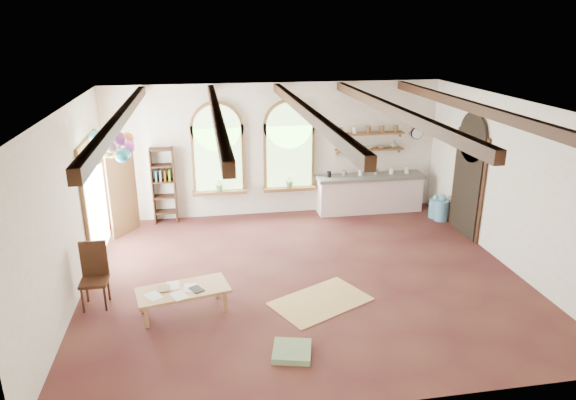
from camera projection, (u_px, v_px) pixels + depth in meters
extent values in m
plane|color=#562D23|center=(304.00, 277.00, 9.64)|extent=(8.00, 8.00, 0.00)
cube|color=brown|center=(218.00, 159.00, 12.14)|extent=(1.24, 0.08, 1.64)
cylinder|color=brown|center=(217.00, 128.00, 11.89)|extent=(1.24, 0.08, 1.24)
cube|color=#83AE68|center=(218.00, 160.00, 12.10)|extent=(1.10, 0.04, 1.50)
cube|color=brown|center=(220.00, 192.00, 12.31)|extent=(1.30, 0.28, 0.08)
cube|color=brown|center=(289.00, 156.00, 12.41)|extent=(1.24, 0.08, 1.64)
cylinder|color=brown|center=(289.00, 125.00, 12.16)|extent=(1.24, 0.08, 1.24)
cube|color=#83AE68|center=(289.00, 157.00, 12.37)|extent=(1.10, 0.04, 1.50)
cube|color=brown|center=(290.00, 188.00, 12.58)|extent=(1.30, 0.28, 0.08)
cube|color=brown|center=(95.00, 199.00, 10.31)|extent=(0.10, 1.90, 2.50)
cube|color=black|center=(467.00, 186.00, 11.30)|extent=(0.10, 1.30, 2.40)
cube|color=silver|center=(369.00, 195.00, 12.84)|extent=(2.60, 0.55, 0.86)
cube|color=slate|center=(370.00, 177.00, 12.68)|extent=(2.68, 0.62, 0.08)
cube|color=brown|center=(369.00, 149.00, 12.64)|extent=(1.70, 0.24, 0.04)
cube|color=brown|center=(370.00, 133.00, 12.50)|extent=(1.70, 0.24, 0.04)
cylinder|color=black|center=(417.00, 133.00, 12.78)|extent=(0.32, 0.04, 0.32)
cube|color=#3A1E12|center=(153.00, 186.00, 11.96)|extent=(0.03, 0.32, 1.80)
cube|color=#3A1E12|center=(175.00, 185.00, 12.04)|extent=(0.03, 0.32, 1.80)
cube|color=tan|center=(183.00, 290.00, 8.35)|extent=(1.58, 0.98, 0.05)
cube|color=tan|center=(146.00, 317.00, 7.98)|extent=(0.07, 0.07, 0.37)
cube|color=tan|center=(225.00, 301.00, 8.43)|extent=(0.07, 0.07, 0.37)
cube|color=tan|center=(142.00, 302.00, 8.40)|extent=(0.07, 0.07, 0.37)
cube|color=tan|center=(217.00, 288.00, 8.85)|extent=(0.07, 0.07, 0.37)
cube|color=#3A1E12|center=(94.00, 282.00, 8.49)|extent=(0.44, 0.44, 0.05)
cube|color=#3A1E12|center=(94.00, 259.00, 8.57)|extent=(0.44, 0.04, 0.65)
cube|color=tan|center=(321.00, 301.00, 8.77)|extent=(1.88, 1.61, 0.02)
cube|color=#6E8F62|center=(292.00, 351.00, 7.38)|extent=(0.66, 0.66, 0.09)
cylinder|color=#5997BF|center=(435.00, 208.00, 12.48)|extent=(0.30, 0.30, 0.45)
sphere|color=#5997BF|center=(436.00, 198.00, 12.39)|extent=(0.16, 0.16, 0.16)
cylinder|color=#5997BF|center=(441.00, 210.00, 12.30)|extent=(0.33, 0.33, 0.50)
sphere|color=#5997BF|center=(443.00, 198.00, 12.20)|extent=(0.18, 0.18, 0.18)
cylinder|color=silver|center=(110.00, 123.00, 9.40)|extent=(0.01, 0.01, 0.85)
sphere|color=#2BABBB|center=(124.00, 155.00, 9.61)|extent=(0.25, 0.25, 0.25)
sphere|color=#FF54F7|center=(128.00, 147.00, 9.69)|extent=(0.25, 0.25, 0.25)
sphere|color=orange|center=(127.00, 139.00, 9.81)|extent=(0.25, 0.25, 0.25)
sphere|color=white|center=(116.00, 134.00, 9.66)|extent=(0.25, 0.25, 0.25)
sphere|color=orange|center=(112.00, 152.00, 9.83)|extent=(0.25, 0.25, 0.25)
sphere|color=#48A952|center=(102.00, 146.00, 9.77)|extent=(0.25, 0.25, 0.25)
sphere|color=pink|center=(103.00, 142.00, 9.55)|extent=(0.25, 0.25, 0.25)
sphere|color=#32D8D7|center=(96.00, 137.00, 9.40)|extent=(0.25, 0.25, 0.25)
sphere|color=#FFB138|center=(96.00, 158.00, 9.36)|extent=(0.25, 0.25, 0.25)
sphere|color=#DFE350|center=(107.00, 151.00, 9.39)|extent=(0.25, 0.25, 0.25)
sphere|color=#D29BBE|center=(110.00, 146.00, 9.26)|extent=(0.25, 0.25, 0.25)
sphere|color=#8B4199|center=(119.00, 139.00, 9.21)|extent=(0.25, 0.25, 0.25)
sphere|color=#2BABBB|center=(122.00, 156.00, 9.52)|extent=(0.25, 0.25, 0.25)
imported|color=olive|center=(159.00, 289.00, 8.31)|extent=(0.19, 0.26, 0.02)
cube|color=black|center=(197.00, 289.00, 8.32)|extent=(0.27, 0.30, 0.01)
imported|color=#598C4C|center=(220.00, 185.00, 12.22)|extent=(0.27, 0.23, 0.30)
imported|color=#598C4C|center=(290.00, 181.00, 12.49)|extent=(0.27, 0.23, 0.30)
imported|color=white|center=(340.00, 148.00, 12.49)|extent=(0.12, 0.10, 0.10)
imported|color=beige|center=(354.00, 147.00, 12.55)|extent=(0.10, 0.10, 0.09)
imported|color=beige|center=(367.00, 148.00, 12.61)|extent=(0.22, 0.22, 0.05)
imported|color=#8C664C|center=(381.00, 147.00, 12.67)|extent=(0.20, 0.20, 0.06)
imported|color=slate|center=(395.00, 144.00, 12.70)|extent=(0.18, 0.18, 0.19)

